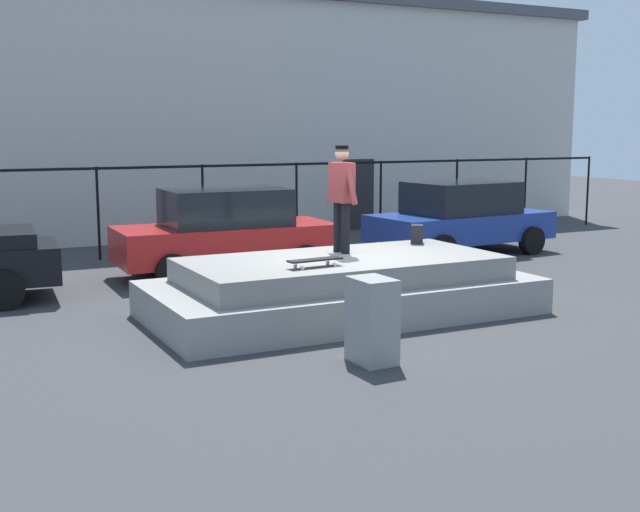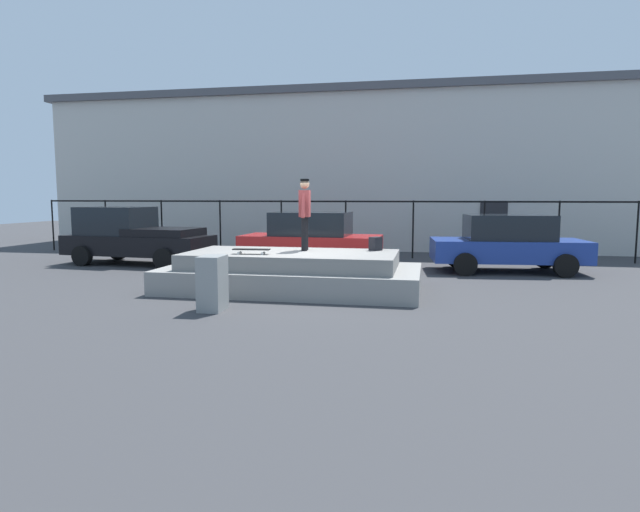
{
  "view_description": "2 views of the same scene",
  "coord_description": "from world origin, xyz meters",
  "px_view_note": "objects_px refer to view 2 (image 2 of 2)",
  "views": [
    {
      "loc": [
        -6.08,
        -10.98,
        2.86
      ],
      "look_at": [
        0.04,
        1.05,
        0.74
      ],
      "focal_mm": 45.61,
      "sensor_mm": 36.0,
      "label": 1
    },
    {
      "loc": [
        2.93,
        -12.15,
        2.19
      ],
      "look_at": [
        0.34,
        0.63,
        0.73
      ],
      "focal_mm": 30.08,
      "sensor_mm": 36.0,
      "label": 2
    }
  ],
  "objects_px": {
    "car_red_sedan_mid": "(311,239)",
    "skateboard": "(251,250)",
    "utility_box": "(212,283)",
    "backpack": "(376,244)",
    "skateboarder": "(305,210)",
    "car_blue_sedan_far": "(508,243)",
    "car_black_pickup_near": "(134,236)"
  },
  "relations": [
    {
      "from": "car_red_sedan_mid",
      "to": "skateboard",
      "type": "bearing_deg",
      "value": -94.46
    },
    {
      "from": "skateboard",
      "to": "utility_box",
      "type": "bearing_deg",
      "value": -94.78
    },
    {
      "from": "backpack",
      "to": "skateboard",
      "type": "bearing_deg",
      "value": 153.69
    },
    {
      "from": "skateboarder",
      "to": "car_blue_sedan_far",
      "type": "height_order",
      "value": "skateboarder"
    },
    {
      "from": "backpack",
      "to": "utility_box",
      "type": "xyz_separation_m",
      "value": [
        -2.81,
        -3.25,
        -0.53
      ]
    },
    {
      "from": "skateboarder",
      "to": "car_blue_sedan_far",
      "type": "relative_size",
      "value": 0.38
    },
    {
      "from": "skateboard",
      "to": "car_red_sedan_mid",
      "type": "distance_m",
      "value": 4.63
    },
    {
      "from": "car_black_pickup_near",
      "to": "utility_box",
      "type": "height_order",
      "value": "car_black_pickup_near"
    },
    {
      "from": "car_black_pickup_near",
      "to": "utility_box",
      "type": "xyz_separation_m",
      "value": [
        5.29,
        -6.18,
        -0.38
      ]
    },
    {
      "from": "skateboard",
      "to": "car_black_pickup_near",
      "type": "relative_size",
      "value": 0.18
    },
    {
      "from": "car_black_pickup_near",
      "to": "skateboard",
      "type": "bearing_deg",
      "value": -38.35
    },
    {
      "from": "utility_box",
      "to": "backpack",
      "type": "bearing_deg",
      "value": 47.43
    },
    {
      "from": "skateboard",
      "to": "car_black_pickup_near",
      "type": "xyz_separation_m",
      "value": [
        -5.45,
        4.31,
        -0.09
      ]
    },
    {
      "from": "backpack",
      "to": "utility_box",
      "type": "distance_m",
      "value": 4.33
    },
    {
      "from": "car_red_sedan_mid",
      "to": "car_blue_sedan_far",
      "type": "bearing_deg",
      "value": 1.93
    },
    {
      "from": "car_red_sedan_mid",
      "to": "utility_box",
      "type": "height_order",
      "value": "car_red_sedan_mid"
    },
    {
      "from": "skateboard",
      "to": "utility_box",
      "type": "distance_m",
      "value": 1.94
    },
    {
      "from": "backpack",
      "to": "car_red_sedan_mid",
      "type": "bearing_deg",
      "value": 71.57
    },
    {
      "from": "car_red_sedan_mid",
      "to": "backpack",
      "type": "bearing_deg",
      "value": -54.75
    },
    {
      "from": "skateboarder",
      "to": "backpack",
      "type": "relative_size",
      "value": 5.25
    },
    {
      "from": "car_blue_sedan_far",
      "to": "utility_box",
      "type": "distance_m",
      "value": 9.19
    },
    {
      "from": "skateboarder",
      "to": "skateboard",
      "type": "bearing_deg",
      "value": -133.7
    },
    {
      "from": "backpack",
      "to": "utility_box",
      "type": "bearing_deg",
      "value": 175.45
    },
    {
      "from": "backpack",
      "to": "car_black_pickup_near",
      "type": "distance_m",
      "value": 8.62
    },
    {
      "from": "car_red_sedan_mid",
      "to": "car_blue_sedan_far",
      "type": "height_order",
      "value": "car_red_sedan_mid"
    },
    {
      "from": "skateboard",
      "to": "backpack",
      "type": "xyz_separation_m",
      "value": [
        2.65,
        1.37,
        0.06
      ]
    },
    {
      "from": "skateboarder",
      "to": "car_black_pickup_near",
      "type": "relative_size",
      "value": 0.35
    },
    {
      "from": "skateboarder",
      "to": "car_red_sedan_mid",
      "type": "distance_m",
      "value": 3.77
    },
    {
      "from": "backpack",
      "to": "car_red_sedan_mid",
      "type": "xyz_separation_m",
      "value": [
        -2.29,
        3.24,
        -0.19
      ]
    },
    {
      "from": "backpack",
      "to": "car_black_pickup_near",
      "type": "xyz_separation_m",
      "value": [
        -8.1,
        2.94,
        -0.15
      ]
    },
    {
      "from": "skateboard",
      "to": "backpack",
      "type": "height_order",
      "value": "backpack"
    },
    {
      "from": "skateboard",
      "to": "car_blue_sedan_far",
      "type": "relative_size",
      "value": 0.19
    }
  ]
}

